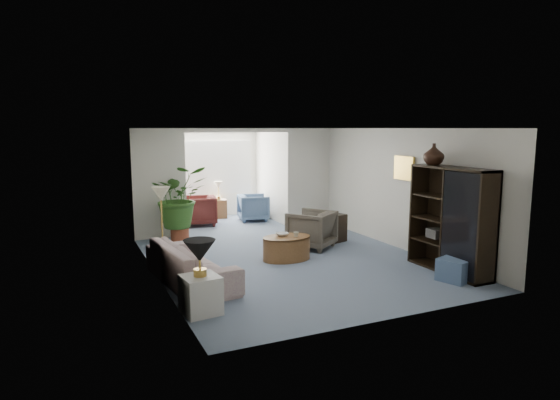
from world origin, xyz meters
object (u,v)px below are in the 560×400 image
framed_picture (405,168)px  sofa (191,263)px  coffee_bowl (282,234)px  coffee_table (287,248)px  side_table_dark (333,228)px  entertainment_cabinet (451,220)px  sunroom_chair_blue (253,208)px  coffee_cup (296,235)px  wingback_chair (311,229)px  sunroom_chair_maroon (199,210)px  table_lamp (200,251)px  cabinet_urn (434,154)px  floor_lamp (161,194)px  plant_pot (180,234)px  end_table (201,295)px  ottoman (455,270)px  sunroom_table (219,209)px

framed_picture → sofa: size_ratio=0.23×
framed_picture → coffee_bowl: (-2.55, 0.40, -1.22)m
coffee_table → side_table_dark: size_ratio=1.56×
coffee_table → entertainment_cabinet: 3.03m
coffee_bowl → side_table_dark: bearing=27.0°
entertainment_cabinet → sunroom_chair_blue: bearing=103.9°
framed_picture → side_table_dark: size_ratio=0.82×
framed_picture → side_table_dark: 2.08m
coffee_cup → entertainment_cabinet: bearing=-39.9°
wingback_chair → sunroom_chair_maroon: (-1.54, 3.30, -0.01)m
table_lamp → cabinet_urn: 4.66m
framed_picture → entertainment_cabinet: bearing=-98.3°
floor_lamp → side_table_dark: (3.70, -0.21, -0.94)m
plant_pot → coffee_cup: bearing=-55.2°
end_table → sunroom_chair_blue: size_ratio=0.67×
framed_picture → plant_pot: size_ratio=1.25×
cabinet_urn → plant_pot: 5.64m
framed_picture → wingback_chair: 2.28m
table_lamp → ottoman: (4.20, -0.34, -0.69)m
framed_picture → floor_lamp: (-4.64, 1.44, -0.45)m
sofa → sunroom_table: size_ratio=4.20×
coffee_bowl → sunroom_chair_maroon: 3.88m
floor_lamp → sunroom_chair_maroon: 3.27m
coffee_bowl → cabinet_urn: bearing=-32.4°
sunroom_chair_blue → sunroom_table: sunroom_chair_blue is taller
cabinet_urn → table_lamp: bearing=-172.5°
table_lamp → plant_pot: bearing=81.1°
coffee_cup → entertainment_cabinet: size_ratio=0.06×
floor_lamp → coffee_cup: size_ratio=3.53×
entertainment_cabinet → plant_pot: (-3.81, 4.20, -0.76)m
framed_picture → sofa: framed_picture is taller
wingback_chair → cabinet_urn: 2.94m
coffee_table → coffee_cup: coffee_cup is taller
end_table → coffee_cup: (2.36, 1.86, 0.23)m
framed_picture → plant_pot: bearing=147.0°
entertainment_cabinet → sunroom_chair_blue: size_ratio=2.34×
sunroom_table → sofa: bearing=-111.6°
sofa → wingback_chair: 3.13m
framed_picture → coffee_cup: framed_picture is taller
coffee_table → coffee_bowl: coffee_bowl is taller
framed_picture → entertainment_cabinet: size_ratio=0.27×
cabinet_urn → sunroom_chair_maroon: 6.28m
table_lamp → coffee_table: (2.21, 1.96, -0.65)m
sofa → side_table_dark: (3.58, 1.54, -0.02)m
framed_picture → coffee_bowl: 2.86m
sunroom_chair_maroon → side_table_dark: bearing=46.7°
coffee_cup → sofa: bearing=-166.6°
coffee_table → sunroom_chair_maroon: 3.99m
table_lamp → coffee_cup: 3.03m
wingback_chair → sunroom_chair_blue: bearing=-125.9°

